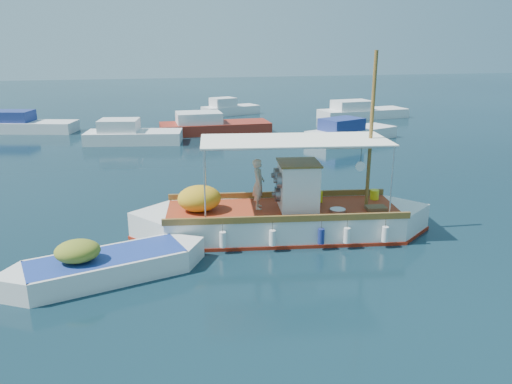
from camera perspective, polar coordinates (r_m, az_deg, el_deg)
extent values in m
plane|color=black|center=(18.32, 3.91, -4.12)|extent=(160.00, 160.00, 0.00)
cube|color=white|center=(17.60, 3.03, -3.70)|extent=(8.27, 3.76, 1.17)
cube|color=white|center=(17.52, -10.04, -4.05)|extent=(2.64, 2.64, 1.17)
cube|color=white|center=(18.56, 15.34, -3.20)|extent=(2.64, 2.64, 1.17)
cube|color=maroon|center=(17.72, 3.01, -4.77)|extent=(8.39, 3.86, 0.19)
cube|color=#9D3318|center=(17.41, 3.05, -1.96)|extent=(8.24, 3.55, 0.06)
cube|color=brown|center=(18.63, 2.49, -0.27)|extent=(8.02, 1.24, 0.21)
cube|color=brown|center=(16.12, 3.72, -3.06)|extent=(8.02, 1.24, 0.21)
cube|color=white|center=(17.24, 4.85, 0.67)|extent=(1.46, 1.55, 1.60)
cube|color=brown|center=(17.03, 4.92, 3.35)|extent=(1.58, 1.67, 0.06)
cylinder|color=slate|center=(16.73, 2.73, 1.34)|extent=(0.31, 0.56, 0.53)
cylinder|color=slate|center=(17.38, 2.44, 1.94)|extent=(0.31, 0.56, 0.53)
cylinder|color=slate|center=(17.22, 2.56, -0.24)|extent=(0.31, 0.56, 0.53)
cylinder|color=brown|center=(17.41, 13.01, 6.74)|extent=(0.14, 0.14, 5.32)
cylinder|color=brown|center=(17.25, 10.22, 5.38)|extent=(1.91, 0.35, 0.09)
cylinder|color=silver|center=(18.03, -5.81, 2.67)|extent=(0.05, 0.05, 2.39)
cylinder|color=silver|center=(15.77, -5.90, 0.60)|extent=(0.05, 0.05, 2.39)
cylinder|color=silver|center=(18.92, 12.89, 3.01)|extent=(0.05, 0.05, 2.39)
cylinder|color=silver|center=(16.79, 15.27, 1.09)|extent=(0.05, 0.05, 2.39)
cube|color=white|center=(16.84, 4.44, 5.95)|extent=(6.57, 3.41, 0.04)
ellipsoid|color=gold|center=(17.11, -6.49, -0.74)|extent=(1.65, 1.46, 0.89)
cube|color=yellow|center=(18.12, 7.14, -0.54)|extent=(0.29, 0.23, 0.43)
cylinder|color=yellow|center=(18.83, 13.39, -0.31)|extent=(0.36, 0.36, 0.36)
cube|color=brown|center=(17.71, 13.54, -1.80)|extent=(0.75, 0.57, 0.13)
cylinder|color=#B2B2B2|center=(17.18, 9.32, -2.13)|extent=(0.60, 0.60, 0.13)
cylinder|color=white|center=(16.37, 11.85, 2.88)|extent=(0.32, 0.08, 0.32)
cylinder|color=white|center=(16.02, -3.82, -5.44)|extent=(0.24, 0.24, 0.51)
cylinder|color=navy|center=(16.38, 7.46, -5.03)|extent=(0.24, 0.24, 0.51)
cylinder|color=white|center=(16.95, 14.52, -4.68)|extent=(0.24, 0.24, 0.51)
imported|color=#B6AF97|center=(17.16, 0.28, 0.95)|extent=(0.56, 0.72, 1.75)
cube|color=white|center=(15.15, -16.61, -8.50)|extent=(4.65, 2.82, 0.85)
cube|color=white|center=(14.93, -24.87, -9.80)|extent=(1.63, 1.63, 0.85)
cube|color=white|center=(15.67, -8.81, -7.09)|extent=(1.63, 1.63, 0.85)
cube|color=navy|center=(14.98, -16.74, -7.09)|extent=(4.60, 2.64, 0.05)
ellipsoid|color=olive|center=(14.74, -19.73, -6.38)|extent=(1.48, 1.32, 0.62)
cube|color=silver|center=(34.60, -13.74, 5.95)|extent=(6.58, 3.42, 1.00)
cube|color=silver|center=(34.64, -15.39, 7.35)|extent=(2.81, 2.43, 0.80)
cube|color=maroon|center=(37.46, -4.68, 7.17)|extent=(8.05, 2.88, 1.00)
cube|color=silver|center=(37.15, -6.56, 8.44)|extent=(3.23, 2.41, 0.80)
cube|color=silver|center=(35.23, 10.88, 6.32)|extent=(7.07, 4.53, 1.00)
cube|color=navy|center=(34.38, 9.77, 7.64)|extent=(3.19, 2.73, 0.80)
cube|color=silver|center=(45.90, 12.12, 8.63)|extent=(8.12, 3.44, 1.00)
cube|color=silver|center=(45.19, 10.89, 9.73)|extent=(3.37, 2.54, 0.80)
cube|color=silver|center=(41.51, -24.63, 6.65)|extent=(7.46, 4.03, 1.00)
cube|color=navy|center=(41.87, -26.10, 7.80)|extent=(3.25, 2.61, 0.80)
cube|color=silver|center=(47.18, -2.91, 9.19)|extent=(5.60, 3.56, 1.00)
cube|color=silver|center=(46.70, -3.78, 10.21)|extent=(2.53, 2.28, 0.80)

